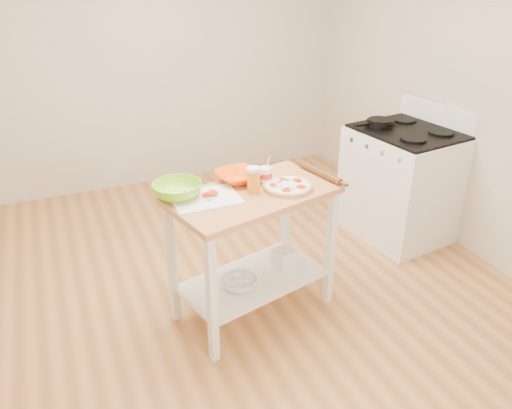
{
  "coord_description": "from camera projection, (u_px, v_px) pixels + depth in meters",
  "views": [
    {
      "loc": [
        -1.04,
        -2.81,
        2.2
      ],
      "look_at": [
        0.06,
        -0.24,
        0.81
      ],
      "focal_mm": 35.0,
      "sensor_mm": 36.0,
      "label": 1
    }
  ],
  "objects": [
    {
      "name": "skillet",
      "position": [
        380.0,
        122.0,
        4.13
      ],
      "size": [
        0.37,
        0.23,
        0.03
      ],
      "rotation": [
        0.0,
        0.0,
        0.01
      ],
      "color": "black",
      "rests_on": "gas_stove"
    },
    {
      "name": "gas_stove",
      "position": [
        401.0,
        183.0,
        4.26
      ],
      "size": [
        0.81,
        0.92,
        1.11
      ],
      "rotation": [
        0.0,
        0.0,
        0.13
      ],
      "color": "white",
      "rests_on": "ground"
    },
    {
      "name": "beer_pint",
      "position": [
        253.0,
        180.0,
        3.04
      ],
      "size": [
        0.08,
        0.08,
        0.16
      ],
      "color": "orange",
      "rests_on": "prep_island"
    },
    {
      "name": "spatula",
      "position": [
        210.0,
        195.0,
        3.0
      ],
      "size": [
        0.1,
        0.15,
        0.01
      ],
      "rotation": [
        0.0,
        0.0,
        0.87
      ],
      "color": "#4BBDA7",
      "rests_on": "cutting_board"
    },
    {
      "name": "rolling_pin",
      "position": [
        320.0,
        173.0,
        3.3
      ],
      "size": [
        0.12,
        0.39,
        0.05
      ],
      "primitive_type": "cylinder",
      "rotation": [
        1.57,
        0.0,
        0.2
      ],
      "color": "brown",
      "rests_on": "prep_island"
    },
    {
      "name": "shelf_glass_bowl",
      "position": [
        240.0,
        283.0,
        3.25
      ],
      "size": [
        0.32,
        0.32,
        0.07
      ],
      "primitive_type": "imported",
      "rotation": [
        0.0,
        0.0,
        0.61
      ],
      "color": "silver",
      "rests_on": "prep_island"
    },
    {
      "name": "orange_bowl",
      "position": [
        238.0,
        176.0,
        3.21
      ],
      "size": [
        0.31,
        0.31,
        0.07
      ],
      "primitive_type": "imported",
      "rotation": [
        0.0,
        0.0,
        0.12
      ],
      "color": "#FA540A",
      "rests_on": "prep_island"
    },
    {
      "name": "pizza",
      "position": [
        288.0,
        186.0,
        3.12
      ],
      "size": [
        0.31,
        0.31,
        0.05
      ],
      "rotation": [
        0.0,
        0.0,
        0.12
      ],
      "color": "tan",
      "rests_on": "prep_island"
    },
    {
      "name": "yogurt_tub",
      "position": [
        265.0,
        175.0,
        3.19
      ],
      "size": [
        0.09,
        0.09,
        0.18
      ],
      "color": "white",
      "rests_on": "prep_island"
    },
    {
      "name": "cutting_board",
      "position": [
        205.0,
        198.0,
        2.99
      ],
      "size": [
        0.4,
        0.3,
        0.04
      ],
      "rotation": [
        0.0,
        0.0,
        -0.01
      ],
      "color": "white",
      "rests_on": "prep_island"
    },
    {
      "name": "room_shell",
      "position": [
        232.0,
        112.0,
        3.06
      ],
      "size": [
        4.04,
        4.54,
        2.74
      ],
      "color": "#B77B43",
      "rests_on": "ground"
    },
    {
      "name": "shelf_bin",
      "position": [
        284.0,
        258.0,
        3.47
      ],
      "size": [
        0.16,
        0.16,
        0.13
      ],
      "primitive_type": "cube",
      "rotation": [
        0.0,
        0.0,
        0.24
      ],
      "color": "white",
      "rests_on": "prep_island"
    },
    {
      "name": "knife",
      "position": [
        183.0,
        193.0,
        3.03
      ],
      "size": [
        0.2,
        0.21,
        0.01
      ],
      "rotation": [
        0.0,
        0.0,
        0.75
      ],
      "color": "silver",
      "rests_on": "cutting_board"
    },
    {
      "name": "green_bowl",
      "position": [
        177.0,
        190.0,
        2.99
      ],
      "size": [
        0.39,
        0.39,
        0.09
      ],
      "primitive_type": "imported",
      "rotation": [
        0.0,
        0.0,
        0.38
      ],
      "color": "#82D51F",
      "rests_on": "prep_island"
    },
    {
      "name": "prep_island",
      "position": [
        253.0,
        229.0,
        3.19
      ],
      "size": [
        1.15,
        0.8,
        0.9
      ],
      "rotation": [
        0.0,
        0.0,
        0.24
      ],
      "color": "tan",
      "rests_on": "ground"
    }
  ]
}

